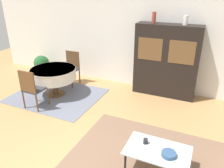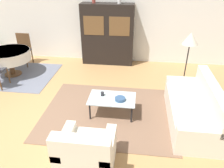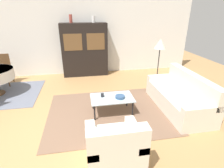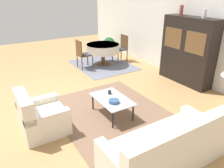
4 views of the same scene
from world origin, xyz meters
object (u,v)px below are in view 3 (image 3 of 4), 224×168
Objects in this scene: coffee_table at (112,99)px; vase_short at (93,19)px; dining_chair_far at (3,68)px; vase_tall at (71,19)px; cup at (102,95)px; bowl at (120,97)px; floor_lamp at (160,46)px; couch at (180,97)px; armchair at (115,147)px; display_cabinet at (85,50)px.

vase_short is (-0.14, 2.84, 1.62)m from coffee_table.
dining_chair_far is 2.74m from vase_tall.
bowl is (0.40, -0.14, -0.01)m from cup.
dining_chair_far is 5.04m from floor_lamp.
couch is at bearing -90.21° from floor_lamp.
armchair reaches higher than bowl.
couch is at bearing -0.14° from bowl.
cup is (2.96, -2.31, -0.11)m from dining_chair_far.
couch is at bearing -52.87° from display_cabinet.
coffee_table is 4.43× the size of vase_short.
dining_chair_far is 3.64× the size of vase_tall.
vase_tall reaches higher than floor_lamp.
cup is at bearing 142.01° from dining_chair_far.
dining_chair_far is at bearing 127.41° from armchair.
floor_lamp is (2.20, -1.49, 0.35)m from display_cabinet.
armchair is at bearing 126.29° from couch.
coffee_table is 0.24m from cup.
dining_chair_far is (-4.88, 2.45, 0.25)m from couch.
bowl is 3.47m from vase_tall.
floor_lamp is at bearing 167.98° from dining_chair_far.
vase_short is (0.36, 0.00, 1.05)m from display_cabinet.
armchair is 0.88× the size of dining_chair_far.
dining_chair_far is at bearing 143.10° from coffee_table.
coffee_table is 3.67× the size of vase_tall.
vase_tall is at bearing 98.97° from armchair.
floor_lamp is (0.01, 1.41, 0.98)m from couch.
coffee_table is (0.22, 1.48, 0.06)m from armchair.
armchair is 4.37m from display_cabinet.
dining_chair_far is at bearing -168.73° from vase_tall.
cup is 3.17m from vase_short.
bowl is 0.81× the size of vase_tall.
armchair is at bearing -81.03° from vase_tall.
dining_chair_far is 3.39m from vase_short.
display_cabinet reaches higher than couch.
armchair is 0.46× the size of display_cabinet.
couch is 5.46m from dining_chair_far.
couch is at bearing -48.13° from vase_tall.
vase_tall is at bearing 107.67° from coffee_table.
floor_lamp is 2.24m from bowl.
coffee_table is at bearing -80.03° from display_cabinet.
cup is at bearing 161.24° from coffee_table.
floor_lamp is at bearing -29.78° from vase_tall.
vase_tall reaches higher than couch.
vase_short reaches higher than cup.
coffee_table is (-1.70, 0.07, 0.06)m from couch.
bowl is at bearing -18.90° from cup.
vase_short is at bearing 0.00° from vase_tall.
coffee_table is at bearing -87.13° from vase_short.
couch is 2.01× the size of coffee_table.
vase_tall is (-0.41, 0.00, 1.08)m from display_cabinet.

